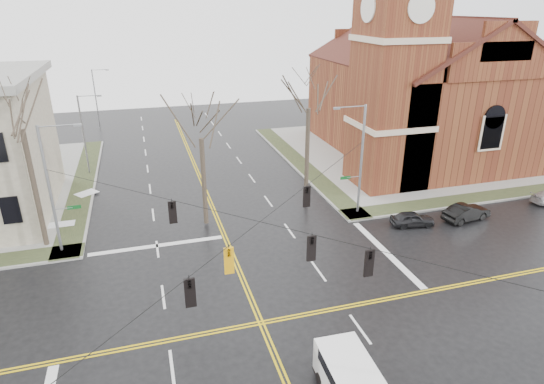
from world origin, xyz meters
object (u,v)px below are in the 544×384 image
object	(u,v)px
streetlight_north_a	(85,132)
tree_ne	(309,101)
parked_car_b	(466,212)
signal_pole_ne	(360,157)
church	(418,81)
signal_pole_nw	(52,187)
tree_nw_far	(20,121)
streetlight_north_b	(97,96)
parked_car_a	(412,219)
tree_nw_near	(201,132)

from	to	relation	value
streetlight_north_a	tree_ne	bearing A→B (deg)	-36.77
parked_car_b	streetlight_north_a	bearing A→B (deg)	46.41
streetlight_north_a	signal_pole_ne	bearing A→B (deg)	-36.90
streetlight_north_a	parked_car_b	bearing A→B (deg)	-33.99
church	tree_ne	bearing A→B (deg)	-147.89
signal_pole_nw	tree_nw_far	distance (m)	4.65
streetlight_north_b	streetlight_north_a	bearing A→B (deg)	-90.00
church	signal_pole_ne	xyz separation A→B (m)	(-13.44, -13.28, -3.48)
streetlight_north_a	tree_ne	distance (m)	23.56
signal_pole_ne	parked_car_b	xyz separation A→B (m)	(8.00, -3.71, -4.27)
parked_car_a	parked_car_b	world-z (taller)	parked_car_b
signal_pole_ne	streetlight_north_a	xyz separation A→B (m)	(-21.97, 16.50, -0.48)
streetlight_north_a	parked_car_b	xyz separation A→B (m)	(29.97, -20.21, -3.79)
tree_nw_near	tree_ne	bearing A→B (deg)	7.91
parked_car_b	tree_nw_far	size ratio (longest dim) A/B	0.32
tree_nw_near	tree_ne	distance (m)	9.08
tree_nw_near	parked_car_a	bearing A→B (deg)	-17.15
tree_nw_far	tree_ne	distance (m)	20.56
signal_pole_ne	streetlight_north_b	world-z (taller)	signal_pole_ne
church	streetlight_north_b	distance (m)	42.53
signal_pole_ne	tree_ne	world-z (taller)	tree_ne
signal_pole_nw	parked_car_b	world-z (taller)	signal_pole_nw
church	tree_nw_far	world-z (taller)	church
church	signal_pole_ne	world-z (taller)	church
signal_pole_nw	tree_ne	xyz separation A→B (m)	(19.18, 2.67, 4.13)
signal_pole_nw	parked_car_a	bearing A→B (deg)	-7.41
streetlight_north_b	tree_ne	distance (m)	38.84
streetlight_north_a	streetlight_north_b	distance (m)	20.00
church	tree_nw_far	xyz separation A→B (m)	(-37.42, -12.06, 0.80)
signal_pole_nw	streetlight_north_a	size ratio (longest dim) A/B	1.12
signal_pole_nw	parked_car_b	xyz separation A→B (m)	(30.64, -3.71, -4.27)
streetlight_north_b	parked_car_b	xyz separation A→B (m)	(29.97, -40.21, -3.79)
signal_pole_ne	tree_nw_far	size ratio (longest dim) A/B	0.70
tree_ne	parked_car_a	bearing A→B (deg)	-41.96
streetlight_north_b	tree_nw_near	world-z (taller)	tree_nw_near
tree_nw_far	streetlight_north_a	bearing A→B (deg)	82.55
church	parked_car_b	size ratio (longest dim) A/B	6.71
church	tree_nw_far	size ratio (longest dim) A/B	2.15
signal_pole_ne	streetlight_north_b	distance (m)	42.61
signal_pole_nw	tree_nw_near	size ratio (longest dim) A/B	0.87
signal_pole_ne	church	bearing A→B (deg)	44.66
tree_nw_far	parked_car_a	bearing A→B (deg)	-9.56
parked_car_b	tree_nw_near	distance (m)	22.06
church	tree_ne	world-z (taller)	church
church	streetlight_north_b	world-z (taller)	church
streetlight_north_b	tree_nw_near	xyz separation A→B (m)	(9.65, -35.06, 3.08)
streetlight_north_b	parked_car_a	bearing A→B (deg)	-57.68
signal_pole_nw	tree_nw_far	xyz separation A→B (m)	(-1.33, 1.22, 4.29)
church	streetlight_north_a	bearing A→B (deg)	174.81
signal_pole_nw	church	bearing A→B (deg)	20.21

